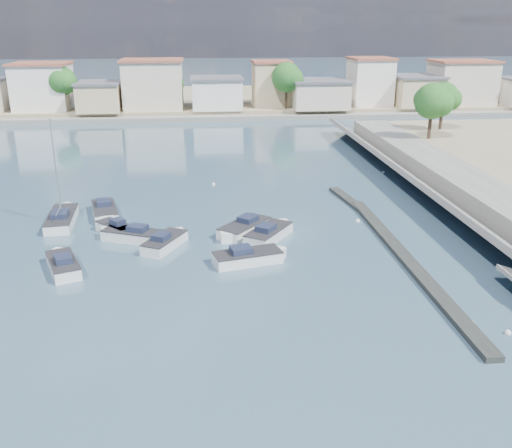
% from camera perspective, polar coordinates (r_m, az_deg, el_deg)
% --- Properties ---
extents(ground, '(400.00, 400.00, 0.00)m').
position_cam_1_polar(ground, '(68.30, 0.56, 6.11)').
color(ground, '#273D4E').
rests_on(ground, ground).
extents(breakwater, '(2.00, 31.02, 0.35)m').
position_cam_1_polar(breakwater, '(44.14, 13.42, -1.97)').
color(breakwater, black).
rests_on(breakwater, ground).
extents(far_shore_land, '(160.00, 40.00, 1.40)m').
position_cam_1_polar(far_shore_land, '(119.20, -2.20, 12.30)').
color(far_shore_land, gray).
rests_on(far_shore_land, ground).
extents(far_shore_quay, '(160.00, 2.50, 0.80)m').
position_cam_1_polar(far_shore_quay, '(98.51, -1.42, 10.56)').
color(far_shore_quay, slate).
rests_on(far_shore_quay, ground).
extents(far_town, '(113.01, 12.80, 8.35)m').
position_cam_1_polar(far_town, '(105.05, 4.31, 13.58)').
color(far_town, beige).
rests_on(far_town, far_shore_land).
extents(shore_trees, '(74.56, 38.32, 7.92)m').
position_cam_1_polar(shore_trees, '(95.89, 3.81, 13.78)').
color(shore_trees, '#38281E').
rests_on(shore_trees, ground).
extents(motorboat_a, '(3.17, 4.86, 1.48)m').
position_cam_1_polar(motorboat_a, '(41.08, -18.77, -3.86)').
color(motorboat_a, white).
rests_on(motorboat_a, ground).
extents(motorboat_b, '(4.33, 5.01, 1.48)m').
position_cam_1_polar(motorboat_b, '(44.56, 1.43, -0.91)').
color(motorboat_b, white).
rests_on(motorboat_b, ground).
extents(motorboat_c, '(5.12, 3.46, 1.48)m').
position_cam_1_polar(motorboat_c, '(45.14, -12.50, -1.12)').
color(motorboat_c, white).
rests_on(motorboat_c, ground).
extents(motorboat_d, '(4.68, 5.06, 1.48)m').
position_cam_1_polar(motorboat_d, '(45.36, -1.36, -0.53)').
color(motorboat_d, white).
rests_on(motorboat_d, ground).
extents(motorboat_e, '(3.48, 4.61, 1.48)m').
position_cam_1_polar(motorboat_e, '(43.29, -8.96, -1.79)').
color(motorboat_e, white).
rests_on(motorboat_e, ground).
extents(motorboat_f, '(3.47, 3.58, 1.48)m').
position_cam_1_polar(motorboat_f, '(46.94, -14.00, -0.43)').
color(motorboat_f, white).
rests_on(motorboat_f, ground).
extents(motorboat_g, '(3.02, 5.74, 1.48)m').
position_cam_1_polar(motorboat_g, '(51.04, -14.86, 1.13)').
color(motorboat_g, white).
rests_on(motorboat_g, ground).
extents(motorboat_h, '(5.40, 2.98, 1.48)m').
position_cam_1_polar(motorboat_h, '(40.05, -0.50, -3.36)').
color(motorboat_h, white).
rests_on(motorboat_h, ground).
extents(sailboat, '(2.46, 6.74, 9.00)m').
position_cam_1_polar(sailboat, '(50.60, -18.80, 0.60)').
color(sailboat, white).
rests_on(sailboat, ground).
extents(mooring_buoys, '(19.39, 34.69, 0.39)m').
position_cam_1_polar(mooring_buoys, '(46.51, 12.59, -0.93)').
color(mooring_buoys, silver).
rests_on(mooring_buoys, ground).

